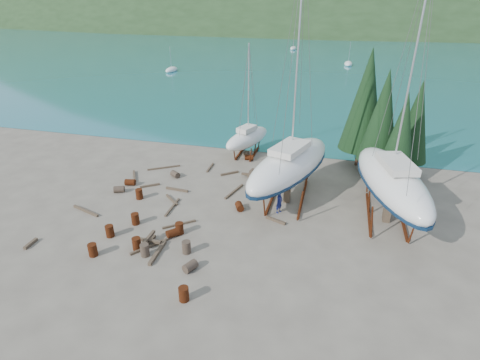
% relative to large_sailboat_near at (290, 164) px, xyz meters
% --- Properties ---
extents(ground, '(600.00, 600.00, 0.00)m').
position_rel_large_sailboat_near_xyz_m(ground, '(-5.24, -5.24, -3.11)').
color(ground, '#5F564B').
rests_on(ground, ground).
extents(bay_water, '(700.00, 700.00, 0.00)m').
position_rel_large_sailboat_near_xyz_m(bay_water, '(-5.24, 309.76, -3.10)').
color(bay_water, '#197F80').
rests_on(bay_water, ground).
extents(far_hill, '(800.00, 360.00, 110.00)m').
position_rel_large_sailboat_near_xyz_m(far_hill, '(-5.24, 314.76, -3.11)').
color(far_hill, '#23381C').
rests_on(far_hill, ground).
extents(far_house_left, '(6.60, 5.60, 5.60)m').
position_rel_large_sailboat_near_xyz_m(far_house_left, '(-65.24, 184.76, -0.18)').
color(far_house_left, beige).
rests_on(far_house_left, ground).
extents(far_house_center, '(6.60, 5.60, 5.60)m').
position_rel_large_sailboat_near_xyz_m(far_house_center, '(-25.24, 184.76, -0.18)').
color(far_house_center, beige).
rests_on(far_house_center, ground).
extents(far_house_right, '(6.60, 5.60, 5.60)m').
position_rel_large_sailboat_near_xyz_m(far_house_right, '(24.76, 184.76, -0.18)').
color(far_house_right, beige).
rests_on(far_house_right, ground).
extents(cypress_near_right, '(3.60, 3.60, 10.00)m').
position_rel_large_sailboat_near_xyz_m(cypress_near_right, '(7.26, 6.76, 2.68)').
color(cypress_near_right, black).
rests_on(cypress_near_right, ground).
extents(cypress_mid_right, '(3.06, 3.06, 8.50)m').
position_rel_large_sailboat_near_xyz_m(cypress_mid_right, '(8.76, 4.76, 1.81)').
color(cypress_mid_right, black).
rests_on(cypress_mid_right, ground).
extents(cypress_back_left, '(4.14, 4.14, 11.50)m').
position_rel_large_sailboat_near_xyz_m(cypress_back_left, '(5.76, 8.76, 3.55)').
color(cypress_back_left, black).
rests_on(cypress_back_left, ground).
extents(cypress_far_right, '(3.24, 3.24, 9.00)m').
position_rel_large_sailboat_near_xyz_m(cypress_far_right, '(10.26, 7.76, 2.10)').
color(cypress_far_right, black).
rests_on(cypress_far_right, ground).
extents(moored_boat_left, '(2.00, 5.00, 6.05)m').
position_rel_large_sailboat_near_xyz_m(moored_boat_left, '(-35.24, 54.76, -2.72)').
color(moored_boat_left, white).
rests_on(moored_boat_left, ground).
extents(moored_boat_mid, '(2.00, 5.00, 6.05)m').
position_rel_large_sailboat_near_xyz_m(moored_boat_mid, '(4.76, 74.76, -2.72)').
color(moored_boat_mid, white).
rests_on(moored_boat_mid, ground).
extents(moored_boat_far, '(2.00, 5.00, 6.05)m').
position_rel_large_sailboat_near_xyz_m(moored_boat_far, '(-13.24, 104.76, -2.72)').
color(moored_boat_far, white).
rests_on(moored_boat_far, ground).
extents(large_sailboat_near, '(7.36, 12.76, 19.32)m').
position_rel_large_sailboat_near_xyz_m(large_sailboat_near, '(0.00, 0.00, 0.00)').
color(large_sailboat_near, white).
rests_on(large_sailboat_near, ground).
extents(large_sailboat_far, '(6.46, 12.49, 18.97)m').
position_rel_large_sailboat_near_xyz_m(large_sailboat_far, '(7.76, -1.10, -0.01)').
color(large_sailboat_far, white).
rests_on(large_sailboat_far, ground).
extents(small_sailboat_shore, '(4.54, 7.50, 11.46)m').
position_rel_large_sailboat_near_xyz_m(small_sailboat_shore, '(-5.71, 8.74, -1.22)').
color(small_sailboat_shore, white).
rests_on(small_sailboat_shore, ground).
extents(worker, '(0.69, 0.78, 1.81)m').
position_rel_large_sailboat_near_xyz_m(worker, '(-0.34, -2.60, -2.21)').
color(worker, navy).
rests_on(worker, ground).
extents(drum_0, '(0.58, 0.58, 0.88)m').
position_rel_large_sailboat_near_xyz_m(drum_0, '(-11.41, -8.97, -2.67)').
color(drum_0, '#592A0F').
rests_on(drum_0, ground).
extents(drum_1, '(0.90, 1.04, 0.58)m').
position_rel_large_sailboat_near_xyz_m(drum_1, '(-4.53, -10.97, -2.82)').
color(drum_1, '#2D2823').
rests_on(drum_1, ground).
extents(drum_2, '(0.97, 0.73, 0.58)m').
position_rel_large_sailboat_near_xyz_m(drum_2, '(-14.20, -1.27, -2.82)').
color(drum_2, '#592A0F').
rests_on(drum_2, ground).
extents(drum_3, '(0.58, 0.58, 0.88)m').
position_rel_large_sailboat_near_xyz_m(drum_3, '(-8.81, -9.86, -2.67)').
color(drum_3, '#592A0F').
rests_on(drum_3, ground).
extents(drum_4, '(0.96, 0.71, 0.58)m').
position_rel_large_sailboat_near_xyz_m(drum_4, '(-5.14, 7.25, -2.82)').
color(drum_4, '#592A0F').
rests_on(drum_4, ground).
extents(drum_5, '(0.58, 0.58, 0.88)m').
position_rel_large_sailboat_near_xyz_m(drum_5, '(-7.94, -10.37, -2.67)').
color(drum_5, '#2D2823').
rests_on(drum_5, ground).
extents(drum_6, '(0.91, 1.05, 0.58)m').
position_rel_large_sailboat_near_xyz_m(drum_6, '(-3.48, -2.98, -2.82)').
color(drum_6, '#592A0F').
rests_on(drum_6, ground).
extents(drum_7, '(0.58, 0.58, 0.88)m').
position_rel_large_sailboat_near_xyz_m(drum_7, '(-3.90, -13.49, -2.67)').
color(drum_7, '#592A0F').
rests_on(drum_7, ground).
extents(drum_8, '(0.58, 0.58, 0.88)m').
position_rel_large_sailboat_near_xyz_m(drum_8, '(-12.13, -3.37, -2.67)').
color(drum_8, '#592A0F').
rests_on(drum_8, ground).
extents(drum_9, '(1.05, 0.96, 0.58)m').
position_rel_large_sailboat_near_xyz_m(drum_9, '(-10.94, 1.37, -2.82)').
color(drum_9, '#2D2823').
rests_on(drum_9, ground).
extents(drum_10, '(0.58, 0.58, 0.88)m').
position_rel_large_sailboat_near_xyz_m(drum_10, '(-6.77, -7.38, -2.67)').
color(drum_10, '#592A0F').
rests_on(drum_10, ground).
extents(drum_11, '(0.66, 0.93, 0.58)m').
position_rel_large_sailboat_near_xyz_m(drum_11, '(-3.97, 3.29, -2.82)').
color(drum_11, '#2D2823').
rests_on(drum_11, ground).
extents(drum_12, '(1.02, 1.04, 0.58)m').
position_rel_large_sailboat_near_xyz_m(drum_12, '(-7.09, -7.86, -2.82)').
color(drum_12, '#592A0F').
rests_on(drum_12, ground).
extents(drum_13, '(0.58, 0.58, 0.88)m').
position_rel_large_sailboat_near_xyz_m(drum_13, '(-11.25, -11.22, -2.67)').
color(drum_13, '#592A0F').
rests_on(drum_13, ground).
extents(drum_14, '(0.58, 0.58, 0.88)m').
position_rel_large_sailboat_near_xyz_m(drum_14, '(-10.47, -7.03, -2.67)').
color(drum_14, '#592A0F').
rests_on(drum_14, ground).
extents(drum_15, '(1.03, 0.86, 0.58)m').
position_rel_large_sailboat_near_xyz_m(drum_15, '(-14.41, -2.76, -2.82)').
color(drum_15, '#2D2823').
rests_on(drum_15, ground).
extents(drum_17, '(0.58, 0.58, 0.88)m').
position_rel_large_sailboat_near_xyz_m(drum_17, '(-5.42, -9.38, -2.67)').
color(drum_17, '#2D2823').
rests_on(drum_17, ground).
extents(timber_1, '(1.65, 0.83, 0.19)m').
position_rel_large_sailboat_near_xyz_m(timber_1, '(-0.35, -4.02, -3.01)').
color(timber_1, brown).
rests_on(timber_1, ground).
extents(timber_2, '(1.43, 2.20, 0.19)m').
position_rel_large_sailboat_near_xyz_m(timber_2, '(-14.72, 0.38, -3.02)').
color(timber_2, brown).
rests_on(timber_2, ground).
extents(timber_3, '(2.09, 1.74, 0.15)m').
position_rel_large_sailboat_near_xyz_m(timber_3, '(-7.24, -6.37, -3.03)').
color(timber_3, brown).
rests_on(timber_3, ground).
extents(timber_4, '(1.52, 1.20, 0.17)m').
position_rel_large_sailboat_near_xyz_m(timber_4, '(-12.36, -1.05, -3.02)').
color(timber_4, brown).
rests_on(timber_4, ground).
extents(timber_5, '(1.81, 2.37, 0.16)m').
position_rel_large_sailboat_near_xyz_m(timber_5, '(-8.08, -9.48, -3.03)').
color(timber_5, brown).
rests_on(timber_5, ground).
extents(timber_6, '(1.53, 1.31, 0.19)m').
position_rel_large_sailboat_near_xyz_m(timber_6, '(-6.12, 3.31, -3.01)').
color(timber_6, brown).
rests_on(timber_6, ground).
extents(timber_8, '(2.14, 0.36, 0.19)m').
position_rel_large_sailboat_near_xyz_m(timber_8, '(-9.67, -1.17, -3.01)').
color(timber_8, brown).
rests_on(timber_8, ground).
extents(timber_9, '(0.23, 2.10, 0.15)m').
position_rel_large_sailboat_near_xyz_m(timber_9, '(-8.41, 4.18, -3.03)').
color(timber_9, brown).
rests_on(timber_9, ground).
extents(timber_10, '(0.92, 2.94, 0.16)m').
position_rel_large_sailboat_near_xyz_m(timber_10, '(-4.70, -0.21, -3.03)').
color(timber_10, brown).
rests_on(timber_10, ground).
extents(timber_11, '(0.24, 2.86, 0.15)m').
position_rel_large_sailboat_near_xyz_m(timber_11, '(-8.80, -4.13, -3.03)').
color(timber_11, brown).
rests_on(timber_11, ground).
extents(timber_12, '(1.65, 1.49, 0.17)m').
position_rel_large_sailboat_near_xyz_m(timber_12, '(-9.35, -3.00, -3.02)').
color(timber_12, brown).
rests_on(timber_12, ground).
extents(timber_13, '(0.25, 1.18, 0.22)m').
position_rel_large_sailboat_near_xyz_m(timber_13, '(-16.13, -11.30, -3.00)').
color(timber_13, brown).
rests_on(timber_13, ground).
extents(timber_14, '(2.82, 1.07, 0.18)m').
position_rel_large_sailboat_near_xyz_m(timber_14, '(-15.21, -6.44, -3.02)').
color(timber_14, brown).
rests_on(timber_14, ground).
extents(timber_15, '(2.79, 1.92, 0.15)m').
position_rel_large_sailboat_near_xyz_m(timber_15, '(-12.87, 2.97, -3.04)').
color(timber_15, brown).
rests_on(timber_15, ground).
extents(timber_16, '(0.36, 2.57, 0.23)m').
position_rel_large_sailboat_near_xyz_m(timber_16, '(-7.24, -10.01, -2.99)').
color(timber_16, brown).
rests_on(timber_16, ground).
extents(timber_pile_fore, '(1.80, 1.80, 0.60)m').
position_rel_large_sailboat_near_xyz_m(timber_pile_fore, '(-8.32, -9.15, -2.81)').
color(timber_pile_fore, brown).
rests_on(timber_pile_fore, ground).
extents(timber_pile_aft, '(1.80, 1.80, 0.60)m').
position_rel_large_sailboat_near_xyz_m(timber_pile_aft, '(-3.98, 3.11, -2.81)').
color(timber_pile_aft, brown).
rests_on(timber_pile_aft, ground).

